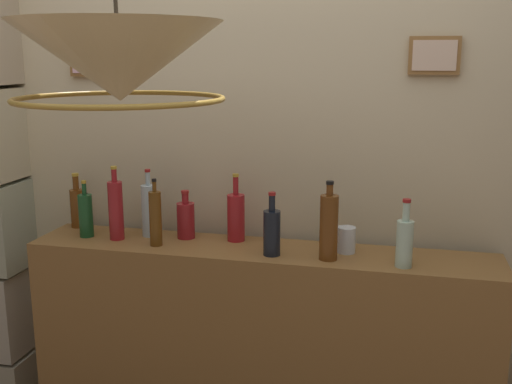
# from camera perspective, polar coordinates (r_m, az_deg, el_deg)

# --- Properties ---
(panelled_rear_partition) EXTENTS (3.64, 0.15, 2.65)m
(panelled_rear_partition) POSITION_cam_1_polar(r_m,az_deg,el_deg) (2.67, 1.43, 2.59)
(panelled_rear_partition) COLOR beige
(panelled_rear_partition) RESTS_ON ground
(bar_shelf_unit) EXTENTS (1.93, 0.33, 1.09)m
(bar_shelf_unit) POSITION_cam_1_polar(r_m,az_deg,el_deg) (2.74, 0.25, -16.21)
(bar_shelf_unit) COLOR olive
(bar_shelf_unit) RESTS_ON ground
(liquor_bottle_vodka) EXTENTS (0.05, 0.05, 0.28)m
(liquor_bottle_vodka) POSITION_cam_1_polar(r_m,az_deg,el_deg) (2.57, -9.35, -2.39)
(liquor_bottle_vodka) COLOR brown
(liquor_bottle_vodka) RESTS_ON bar_shelf_unit
(liquor_bottle_gin) EXTENTS (0.08, 0.08, 0.29)m
(liquor_bottle_gin) POSITION_cam_1_polar(r_m,az_deg,el_deg) (2.60, -1.88, -2.28)
(liquor_bottle_gin) COLOR maroon
(liquor_bottle_gin) RESTS_ON bar_shelf_unit
(liquor_bottle_rye) EXTENTS (0.07, 0.07, 0.26)m
(liquor_bottle_rye) POSITION_cam_1_polar(r_m,az_deg,el_deg) (2.42, 1.49, -3.69)
(liquor_bottle_rye) COLOR black
(liquor_bottle_rye) RESTS_ON bar_shelf_unit
(liquor_bottle_rum) EXTENTS (0.06, 0.06, 0.32)m
(liquor_bottle_rum) POSITION_cam_1_polar(r_m,az_deg,el_deg) (2.68, -12.93, -1.59)
(liquor_bottle_rum) COLOR maroon
(liquor_bottle_rum) RESTS_ON bar_shelf_unit
(liquor_bottle_tequila) EXTENTS (0.08, 0.08, 0.21)m
(liquor_bottle_tequila) POSITION_cam_1_polar(r_m,az_deg,el_deg) (2.66, -6.56, -2.55)
(liquor_bottle_tequila) COLOR maroon
(liquor_bottle_tequila) RESTS_ON bar_shelf_unit
(liquor_bottle_sherry) EXTENTS (0.07, 0.07, 0.31)m
(liquor_bottle_sherry) POSITION_cam_1_polar(r_m,az_deg,el_deg) (2.37, 6.80, -3.21)
(liquor_bottle_sherry) COLOR brown
(liquor_bottle_sherry) RESTS_ON bar_shelf_unit
(liquor_bottle_mezcal) EXTENTS (0.06, 0.06, 0.26)m
(liquor_bottle_mezcal) POSITION_cam_1_polar(r_m,az_deg,el_deg) (2.35, 13.68, -4.48)
(liquor_bottle_mezcal) COLOR #B2D1BD
(liquor_bottle_mezcal) RESTS_ON bar_shelf_unit
(liquor_bottle_bourbon) EXTENTS (0.06, 0.06, 0.30)m
(liquor_bottle_bourbon) POSITION_cam_1_polar(r_m,az_deg,el_deg) (2.71, -9.94, -1.63)
(liquor_bottle_bourbon) COLOR silver
(liquor_bottle_bourbon) RESTS_ON bar_shelf_unit
(liquor_bottle_scotch) EXTENTS (0.06, 0.06, 0.25)m
(liquor_bottle_scotch) POSITION_cam_1_polar(r_m,az_deg,el_deg) (2.76, -15.58, -2.06)
(liquor_bottle_scotch) COLOR #184A24
(liquor_bottle_scotch) RESTS_ON bar_shelf_unit
(liquor_bottle_brandy) EXTENTS (0.06, 0.06, 0.25)m
(liquor_bottle_brandy) POSITION_cam_1_polar(r_m,az_deg,el_deg) (2.92, -16.32, -1.29)
(liquor_bottle_brandy) COLOR brown
(liquor_bottle_brandy) RESTS_ON bar_shelf_unit
(glass_tumbler_rocks) EXTENTS (0.07, 0.07, 0.10)m
(glass_tumbler_rocks) POSITION_cam_1_polar(r_m,az_deg,el_deg) (2.49, 8.42, -4.43)
(glass_tumbler_rocks) COLOR silver
(glass_tumbler_rocks) RESTS_ON bar_shelf_unit
(pendant_lamp) EXTENTS (0.62, 0.62, 0.65)m
(pendant_lamp) POSITION_cam_1_polar(r_m,az_deg,el_deg) (1.86, -12.69, 11.60)
(pendant_lamp) COLOR beige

